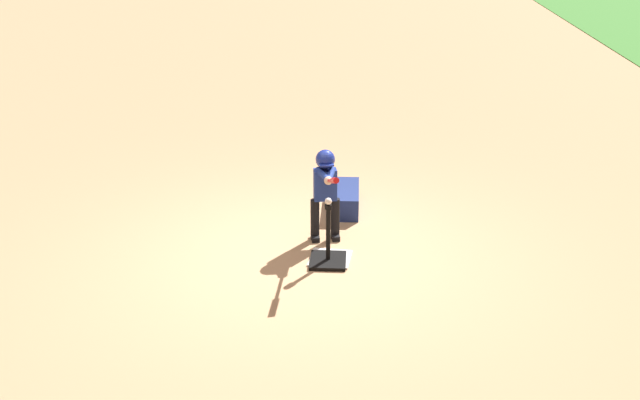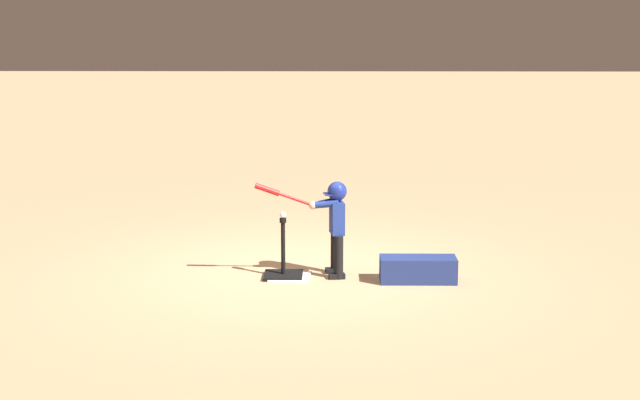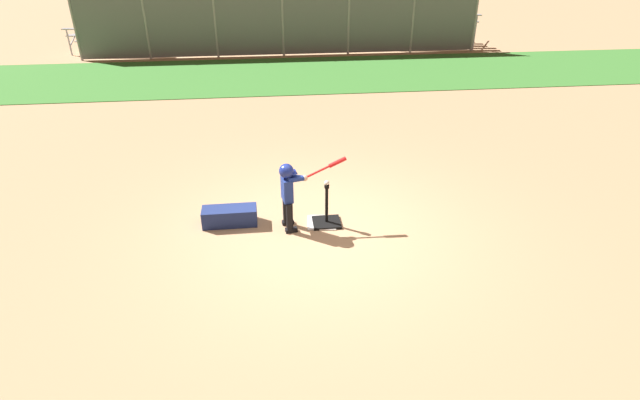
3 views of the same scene
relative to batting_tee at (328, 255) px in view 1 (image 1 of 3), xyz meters
name	(u,v)px [view 1 (image 1 of 3)]	position (x,y,z in m)	size (l,w,h in m)	color
ground_plane	(306,257)	(-0.11, -0.25, -0.09)	(90.00, 90.00, 0.00)	tan
home_plate	(330,258)	(-0.08, 0.02, -0.08)	(0.44, 0.44, 0.02)	white
batting_tee	(328,255)	(0.00, 0.00, 0.00)	(0.43, 0.39, 0.68)	black
batter_child	(326,185)	(-0.56, -0.06, 0.59)	(1.02, 0.36, 1.09)	black
baseball	(328,201)	(0.00, 0.00, 0.62)	(0.07, 0.07, 0.07)	white
equipment_bag	(346,199)	(-1.50, 0.16, 0.05)	(0.84, 0.32, 0.28)	navy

